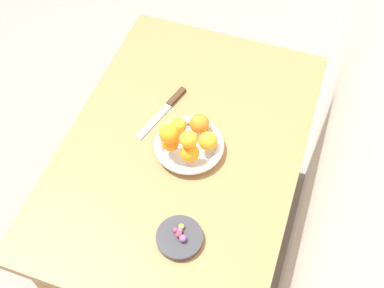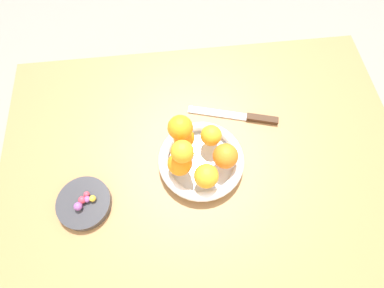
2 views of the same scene
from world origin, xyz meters
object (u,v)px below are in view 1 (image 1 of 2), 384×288
object	(u,v)px
candy_ball_2	(175,230)
orange_5	(189,139)
candy_ball_0	(183,238)
knife	(166,108)
candy_ball_3	(179,234)
orange_1	(178,126)
candy_ball_1	(180,231)
orange_0	(199,124)
fruit_bowl	(189,146)
candy_dish	(180,238)
candy_ball_4	(181,227)
orange_6	(169,134)
orange_2	(170,143)
dining_table	(184,160)
orange_4	(208,141)
orange_3	(190,153)

from	to	relation	value
candy_ball_2	orange_5	bearing A→B (deg)	-169.66
candy_ball_0	knife	world-z (taller)	candy_ball_0
candy_ball_3	orange_1	bearing A→B (deg)	-159.92
candy_ball_1	orange_0	bearing A→B (deg)	-170.40
fruit_bowl	orange_1	size ratio (longest dim) A/B	4.06
candy_dish	candy_ball_4	bearing A→B (deg)	-172.33
orange_6	candy_ball_2	bearing A→B (deg)	23.70
fruit_bowl	candy_dish	world-z (taller)	fruit_bowl
candy_dish	orange_2	xyz separation A→B (m)	(-0.27, -0.13, 0.06)
dining_table	knife	bearing A→B (deg)	-138.91
candy_ball_4	dining_table	bearing A→B (deg)	-161.28
orange_2	candy_ball_4	world-z (taller)	orange_2
orange_2	dining_table	bearing A→B (deg)	154.41
candy_dish	candy_ball_2	size ratio (longest dim) A/B	9.15
orange_4	candy_ball_1	world-z (taller)	orange_4
dining_table	orange_6	distance (m)	0.22
dining_table	orange_0	distance (m)	0.17
fruit_bowl	orange_5	world-z (taller)	orange_5
candy_ball_3	orange_0	bearing A→B (deg)	-170.62
orange_6	candy_ball_1	world-z (taller)	orange_6
dining_table	candy_ball_0	xyz separation A→B (m)	(0.32, 0.11, 0.12)
orange_2	candy_ball_1	xyz separation A→B (m)	(0.25, 0.12, -0.04)
candy_ball_0	candy_ball_3	size ratio (longest dim) A/B	1.10
fruit_bowl	orange_0	size ratio (longest dim) A/B	3.53
orange_3	orange_6	distance (m)	0.09
orange_4	candy_ball_3	size ratio (longest dim) A/B	3.17
candy_ball_2	candy_ball_1	bearing A→B (deg)	99.31
orange_5	candy_ball_0	distance (m)	0.29
orange_0	orange_2	world-z (taller)	orange_0
orange_1	orange_5	bearing A→B (deg)	38.85
orange_5	orange_6	bearing A→B (deg)	-91.31
orange_2	candy_ball_0	bearing A→B (deg)	26.79
orange_2	orange_5	xyz separation A→B (m)	(0.01, 0.06, 0.06)
dining_table	fruit_bowl	world-z (taller)	fruit_bowl
candy_ball_2	fruit_bowl	bearing A→B (deg)	-168.26
orange_0	orange_3	distance (m)	0.11
fruit_bowl	orange_4	world-z (taller)	orange_4
orange_0	candy_ball_0	xyz separation A→B (m)	(0.37, 0.07, -0.04)
orange_6	candy_ball_4	size ratio (longest dim) A/B	3.72
orange_3	knife	distance (m)	0.25
fruit_bowl	orange_6	size ratio (longest dim) A/B	3.66
orange_6	candy_ball_0	xyz separation A→B (m)	(0.27, 0.14, -0.09)
fruit_bowl	knife	xyz separation A→B (m)	(-0.13, -0.13, -0.02)
orange_4	dining_table	bearing A→B (deg)	-94.71
orange_2	candy_ball_0	world-z (taller)	orange_2
orange_1	orange_4	size ratio (longest dim) A/B	0.91
fruit_bowl	candy_ball_3	distance (m)	0.31
orange_4	candy_ball_0	xyz separation A→B (m)	(0.32, 0.03, -0.04)
orange_6	fruit_bowl	bearing A→B (deg)	134.89
orange_3	orange_4	bearing A→B (deg)	147.45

